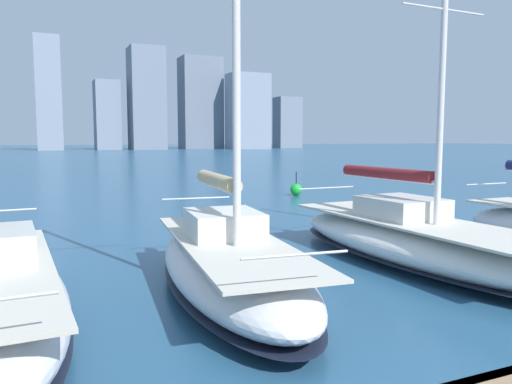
# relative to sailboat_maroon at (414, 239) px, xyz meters

# --- Properties ---
(city_skyline) EXTENTS (175.35, 21.64, 53.06)m
(city_skyline) POSITION_rel_sailboat_maroon_xyz_m (9.85, -153.26, 15.70)
(city_skyline) COLOR slate
(city_skyline) RESTS_ON ground
(sailboat_maroon) EXTENTS (3.19, 9.58, 9.88)m
(sailboat_maroon) POSITION_rel_sailboat_maroon_xyz_m (0.00, 0.00, 0.00)
(sailboat_maroon) COLOR white
(sailboat_maroon) RESTS_ON ground
(sailboat_tan) EXTENTS (3.25, 8.04, 9.46)m
(sailboat_tan) POSITION_rel_sailboat_maroon_xyz_m (5.47, 0.60, 0.03)
(sailboat_tan) COLOR white
(sailboat_tan) RESTS_ON ground
(channel_buoy) EXTENTS (0.70, 0.70, 1.40)m
(channel_buoy) POSITION_rel_sailboat_maroon_xyz_m (-4.70, -15.35, -0.29)
(channel_buoy) COLOR green
(channel_buoy) RESTS_ON ground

